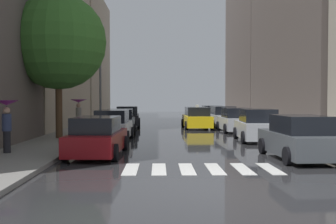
# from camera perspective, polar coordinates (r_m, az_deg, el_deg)

# --- Properties ---
(ground_plane) EXTENTS (28.00, 72.00, 0.04)m
(ground_plane) POSITION_cam_1_polar(r_m,az_deg,el_deg) (34.28, 0.94, -1.94)
(ground_plane) COLOR #2C2C2F
(sidewalk_left) EXTENTS (3.00, 72.00, 0.15)m
(sidewalk_left) POSITION_cam_1_polar(r_m,az_deg,el_deg) (34.63, -9.87, -1.77)
(sidewalk_left) COLOR gray
(sidewalk_left) RESTS_ON ground
(sidewalk_right) EXTENTS (3.00, 72.00, 0.15)m
(sidewalk_right) POSITION_cam_1_polar(r_m,az_deg,el_deg) (35.13, 11.60, -1.73)
(sidewalk_right) COLOR gray
(sidewalk_right) RESTS_ON ground
(crosswalk_stripes) EXTENTS (4.95, 2.20, 0.01)m
(crosswalk_stripes) POSITION_cam_1_polar(r_m,az_deg,el_deg) (13.35, 4.59, -7.90)
(crosswalk_stripes) COLOR silver
(crosswalk_stripes) RESTS_ON ground
(building_left_far) EXTENTS (6.00, 15.66, 14.22)m
(building_left_far) POSITION_cam_1_polar(r_m,az_deg,el_deg) (49.79, -12.60, 7.43)
(building_left_far) COLOR #B2A38C
(building_left_far) RESTS_ON ground
(building_right_mid) EXTENTS (6.00, 17.87, 19.33)m
(building_right_mid) POSITION_cam_1_polar(r_m,az_deg,el_deg) (35.41, 19.73, 13.84)
(building_right_mid) COLOR #564C47
(building_right_mid) RESTS_ON ground
(building_right_far) EXTENTS (6.00, 15.58, 23.51)m
(building_right_far) POSITION_cam_1_polar(r_m,az_deg,el_deg) (51.71, 12.82, 12.42)
(building_right_far) COLOR #564C47
(building_right_far) RESTS_ON ground
(parked_car_left_nearest) EXTENTS (2.17, 4.77, 1.56)m
(parked_car_left_nearest) POSITION_cam_1_polar(r_m,az_deg,el_deg) (16.53, -9.79, -3.48)
(parked_car_left_nearest) COLOR maroon
(parked_car_left_nearest) RESTS_ON ground
(parked_car_left_second) EXTENTS (2.10, 4.07, 1.66)m
(parked_car_left_second) POSITION_cam_1_polar(r_m,az_deg,el_deg) (22.28, -7.73, -1.98)
(parked_car_left_second) COLOR silver
(parked_car_left_second) RESTS_ON ground
(parked_car_left_third) EXTENTS (2.22, 4.84, 1.56)m
(parked_car_left_third) POSITION_cam_1_polar(r_m,az_deg,el_deg) (27.85, -6.65, -1.28)
(parked_car_left_third) COLOR #474C51
(parked_car_left_third) RESTS_ON ground
(parked_car_left_fourth) EXTENTS (2.20, 4.63, 1.64)m
(parked_car_left_fourth) POSITION_cam_1_polar(r_m,az_deg,el_deg) (33.16, -5.66, -0.71)
(parked_car_left_fourth) COLOR black
(parked_car_left_fourth) RESTS_ON ground
(parked_car_right_nearest) EXTENTS (2.24, 4.54, 1.65)m
(parked_car_right_nearest) POSITION_cam_1_polar(r_m,az_deg,el_deg) (16.16, 17.85, -3.53)
(parked_car_right_nearest) COLOR #474C51
(parked_car_right_nearest) RESTS_ON ground
(parked_car_right_second) EXTENTS (2.18, 4.10, 1.72)m
(parked_car_right_second) POSITION_cam_1_polar(r_m,az_deg,el_deg) (22.23, 12.31, -1.94)
(parked_car_right_second) COLOR #B2B7BF
(parked_car_right_second) RESTS_ON ground
(parked_car_right_third) EXTENTS (2.17, 4.12, 1.64)m
(parked_car_right_third) POSITION_cam_1_polar(r_m,az_deg,el_deg) (28.13, 9.38, -1.19)
(parked_car_right_third) COLOR #B2B7BF
(parked_car_right_third) RESTS_ON ground
(parked_car_right_fourth) EXTENTS (2.30, 4.40, 1.65)m
(parked_car_right_fourth) POSITION_cam_1_polar(r_m,az_deg,el_deg) (33.34, 7.59, -0.70)
(parked_car_right_fourth) COLOR #B2B7BF
(parked_car_right_fourth) RESTS_ON ground
(parked_car_right_fifth) EXTENTS (2.15, 4.47, 1.59)m
(parked_car_right_fifth) POSITION_cam_1_polar(r_m,az_deg,el_deg) (39.24, 6.11, -0.33)
(parked_car_right_fifth) COLOR #B2B7BF
(parked_car_right_fifth) RESTS_ON ground
(taxi_midroad) EXTENTS (2.16, 4.70, 1.81)m
(taxi_midroad) POSITION_cam_1_polar(r_m,az_deg,el_deg) (30.93, 4.04, -0.90)
(taxi_midroad) COLOR yellow
(taxi_midroad) RESTS_ON ground
(pedestrian_foreground) EXTENTS (1.08, 1.08, 2.07)m
(pedestrian_foreground) POSITION_cam_1_polar(r_m,az_deg,el_deg) (26.93, -12.35, 0.61)
(pedestrian_foreground) COLOR black
(pedestrian_foreground) RESTS_ON sidewalk_left
(pedestrian_by_kerb) EXTENTS (0.96, 0.96, 2.06)m
(pedestrian_by_kerb) POSITION_cam_1_polar(r_m,az_deg,el_deg) (17.13, -21.55, -0.45)
(pedestrian_by_kerb) COLOR black
(pedestrian_by_kerb) RESTS_ON sidewalk_left
(street_tree_left) EXTENTS (5.12, 5.12, 7.72)m
(street_tree_left) POSITION_cam_1_polar(r_m,az_deg,el_deg) (22.97, -15.02, 9.41)
(street_tree_left) COLOR #513823
(street_tree_left) RESTS_ON sidewalk_left
(lamp_post_left) EXTENTS (0.60, 0.28, 7.45)m
(lamp_post_left) POSITION_cam_1_polar(r_m,az_deg,el_deg) (29.96, -9.42, 5.97)
(lamp_post_left) COLOR #595B60
(lamp_post_left) RESTS_ON sidewalk_left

